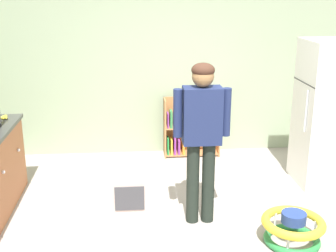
% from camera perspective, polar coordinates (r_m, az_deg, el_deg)
% --- Properties ---
extents(ground_plane, '(12.00, 12.00, 0.00)m').
position_cam_1_polar(ground_plane, '(4.67, 2.87, -13.02)').
color(ground_plane, '#ABA098').
rests_on(ground_plane, ground).
extents(back_wall, '(5.20, 0.06, 2.70)m').
position_cam_1_polar(back_wall, '(6.43, 0.33, 8.28)').
color(back_wall, '#9BAD8A').
rests_on(back_wall, ground).
extents(refrigerator, '(0.73, 0.68, 1.78)m').
position_cam_1_polar(refrigerator, '(5.76, 19.91, 1.48)').
color(refrigerator, white).
rests_on(refrigerator, ground).
extents(bookshelf, '(0.80, 0.28, 0.85)m').
position_cam_1_polar(bookshelf, '(6.50, 2.48, -0.52)').
color(bookshelf, '#BA7C4A').
rests_on(bookshelf, ground).
extents(standing_person, '(0.57, 0.23, 1.67)m').
position_cam_1_polar(standing_person, '(4.43, 4.33, -0.34)').
color(standing_person, black).
rests_on(standing_person, ground).
extents(baby_walker, '(0.60, 0.60, 0.32)m').
position_cam_1_polar(baby_walker, '(4.53, 15.66, -12.46)').
color(baby_walker, '#2D8D46').
rests_on(baby_walker, ground).
extents(pet_carrier, '(0.42, 0.55, 0.36)m').
position_cam_1_polar(pet_carrier, '(5.13, -4.93, -7.86)').
color(pet_carrier, beige).
rests_on(pet_carrier, ground).
extents(banana_bunch, '(0.12, 0.16, 0.04)m').
position_cam_1_polar(banana_bunch, '(5.48, -20.16, 1.09)').
color(banana_bunch, yellow).
rests_on(banana_bunch, kitchen_counter).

